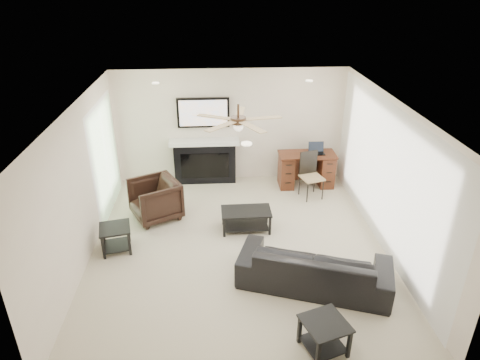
{
  "coord_description": "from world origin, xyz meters",
  "views": [
    {
      "loc": [
        -0.38,
        -6.16,
        4.3
      ],
      "look_at": [
        0.04,
        0.29,
        1.14
      ],
      "focal_mm": 32.0,
      "sensor_mm": 36.0,
      "label": 1
    }
  ],
  "objects_px": {
    "armchair": "(155,199)",
    "desk": "(306,170)",
    "coffee_table": "(246,220)",
    "sofa": "(314,266)",
    "fireplace_unit": "(204,142)"
  },
  "relations": [
    {
      "from": "sofa",
      "to": "fireplace_unit",
      "type": "height_order",
      "value": "fireplace_unit"
    },
    {
      "from": "armchair",
      "to": "sofa",
      "type": "bearing_deg",
      "value": 23.5
    },
    {
      "from": "armchair",
      "to": "desk",
      "type": "relative_size",
      "value": 0.7
    },
    {
      "from": "sofa",
      "to": "fireplace_unit",
      "type": "distance_m",
      "value": 4.06
    },
    {
      "from": "coffee_table",
      "to": "desk",
      "type": "relative_size",
      "value": 0.74
    },
    {
      "from": "sofa",
      "to": "fireplace_unit",
      "type": "relative_size",
      "value": 1.18
    },
    {
      "from": "armchair",
      "to": "desk",
      "type": "height_order",
      "value": "armchair"
    },
    {
      "from": "armchair",
      "to": "desk",
      "type": "xyz_separation_m",
      "value": [
        3.16,
        1.17,
        -0.01
      ]
    },
    {
      "from": "sofa",
      "to": "desk",
      "type": "height_order",
      "value": "desk"
    },
    {
      "from": "armchair",
      "to": "coffee_table",
      "type": "relative_size",
      "value": 0.95
    },
    {
      "from": "fireplace_unit",
      "to": "desk",
      "type": "distance_m",
      "value": 2.31
    },
    {
      "from": "coffee_table",
      "to": "fireplace_unit",
      "type": "xyz_separation_m",
      "value": [
        -0.76,
        2.05,
        0.75
      ]
    },
    {
      "from": "armchair",
      "to": "coffee_table",
      "type": "distance_m",
      "value": 1.8
    },
    {
      "from": "coffee_table",
      "to": "sofa",
      "type": "bearing_deg",
      "value": -61.32
    },
    {
      "from": "sofa",
      "to": "fireplace_unit",
      "type": "xyz_separation_m",
      "value": [
        -1.66,
        3.65,
        0.63
      ]
    }
  ]
}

